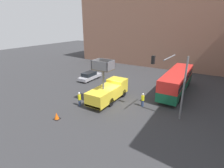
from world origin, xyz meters
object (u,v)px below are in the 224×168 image
at_px(utility_truck, 109,91).
at_px(traffic_cone_near_truck, 57,116).
at_px(traffic_light_pole, 173,77).
at_px(road_worker_near_truck, 80,99).
at_px(parked_car_curbside, 90,76).
at_px(road_worker_directing, 143,100).
at_px(city_bus, 177,80).

height_order(utility_truck, traffic_cone_near_truck, utility_truck).
relative_size(traffic_light_pole, road_worker_near_truck, 3.71).
relative_size(traffic_light_pole, parked_car_curbside, 1.41).
distance_m(road_worker_near_truck, road_worker_directing, 7.76).
height_order(utility_truck, parked_car_curbside, utility_truck).
relative_size(city_bus, traffic_light_pole, 1.69).
xyz_separation_m(utility_truck, road_worker_near_truck, (-2.27, -3.11, -0.51)).
relative_size(utility_truck, road_worker_directing, 3.92).
relative_size(road_worker_near_truck, road_worker_directing, 1.05).
height_order(utility_truck, road_worker_near_truck, utility_truck).
bearing_deg(road_worker_directing, road_worker_near_truck, -108.65).
height_order(road_worker_near_truck, road_worker_directing, road_worker_near_truck).
distance_m(traffic_light_pole, parked_car_curbside, 16.91).
xyz_separation_m(traffic_light_pole, traffic_cone_near_truck, (-10.09, -6.97, -4.20)).
distance_m(road_worker_near_truck, parked_car_curbside, 10.46).
height_order(road_worker_near_truck, parked_car_curbside, road_worker_near_truck).
relative_size(traffic_light_pole, road_worker_directing, 3.89).
bearing_deg(city_bus, traffic_light_pole, -170.80).
distance_m(utility_truck, parked_car_curbside, 9.67).
distance_m(traffic_cone_near_truck, parked_car_curbside, 13.73).
height_order(traffic_light_pole, parked_car_curbside, traffic_light_pole).
xyz_separation_m(traffic_cone_near_truck, parked_car_curbside, (-5.39, 12.63, 0.39)).
height_order(traffic_cone_near_truck, parked_car_curbside, parked_car_curbside).
bearing_deg(traffic_cone_near_truck, utility_truck, 71.27).
relative_size(utility_truck, traffic_light_pole, 1.01).
bearing_deg(road_worker_directing, city_bus, 110.80).
xyz_separation_m(road_worker_near_truck, road_worker_directing, (6.69, 3.92, -0.05)).
height_order(city_bus, parked_car_curbside, city_bus).
xyz_separation_m(city_bus, road_worker_directing, (-2.49, -6.76, -1.05)).
relative_size(traffic_cone_near_truck, parked_car_curbside, 0.16).
height_order(road_worker_directing, parked_car_curbside, road_worker_directing).
distance_m(traffic_light_pole, road_worker_directing, 5.03).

